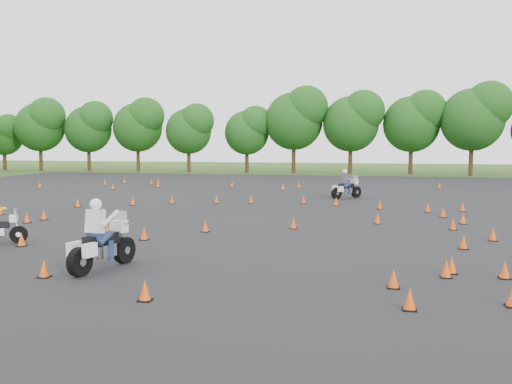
% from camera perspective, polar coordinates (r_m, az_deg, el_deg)
% --- Properties ---
extents(ground, '(140.00, 140.00, 0.00)m').
position_cam_1_polar(ground, '(22.67, -2.08, -3.91)').
color(ground, '#2D5119').
rests_on(ground, ground).
extents(asphalt_pad, '(62.00, 62.00, 0.00)m').
position_cam_1_polar(asphalt_pad, '(28.48, 0.83, -2.04)').
color(asphalt_pad, black).
rests_on(asphalt_pad, ground).
extents(treeline, '(87.28, 32.29, 10.63)m').
position_cam_1_polar(treeline, '(56.52, 8.64, 6.10)').
color(treeline, '#1A4814').
rests_on(treeline, ground).
extents(traffic_cones, '(36.35, 32.92, 0.45)m').
position_cam_1_polar(traffic_cones, '(28.70, -0.11, -1.53)').
color(traffic_cones, '#E04909').
rests_on(traffic_cones, asphalt_pad).
extents(rider_grey, '(2.15, 2.18, 1.81)m').
position_cam_1_polar(rider_grey, '(35.73, 9.04, 0.82)').
color(rider_grey, '#43444B').
rests_on(rider_grey, ground).
extents(rider_white, '(1.40, 2.70, 2.00)m').
position_cam_1_polar(rider_white, '(16.36, -15.07, -4.07)').
color(rider_white, beige).
rests_on(rider_white, ground).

